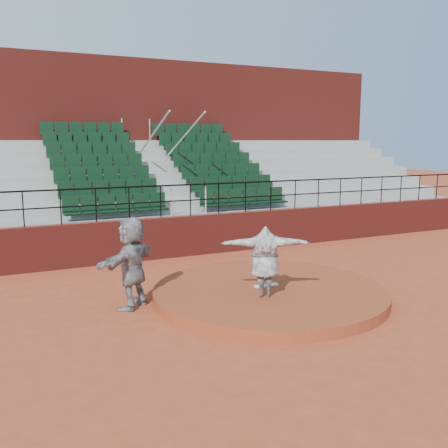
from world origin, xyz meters
The scene contains 9 objects.
ground centered at (0.00, 0.00, 0.00)m, with size 90.00×90.00×0.00m, color #A34124.
pitchers_mound centered at (0.00, 0.00, 0.12)m, with size 5.50×5.50×0.25m, color brown.
pitching_rubber centered at (0.00, 0.15, 0.27)m, with size 0.60×0.15×0.03m, color white.
boundary_wall centered at (0.00, 5.00, 0.65)m, with size 24.00×0.30×1.30m, color maroon.
wall_railing centered at (0.00, 5.00, 2.03)m, with size 24.04×0.05×1.03m.
seating_deck centered at (0.00, 8.65, 1.44)m, with size 24.00×5.97×4.63m.
press_box_facade centered at (0.00, 12.60, 3.55)m, with size 24.00×3.00×7.10m, color maroon.
pitcher centered at (-0.46, -0.55, 1.05)m, with size 1.96×0.53×1.59m, color black.
fielder centered at (-3.10, 0.74, 1.03)m, with size 1.91×0.61×2.05m, color black.
Camera 1 is at (-5.89, -9.80, 3.67)m, focal length 40.00 mm.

